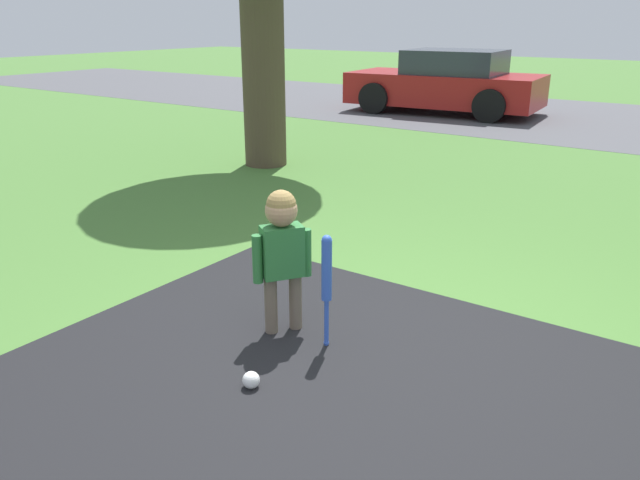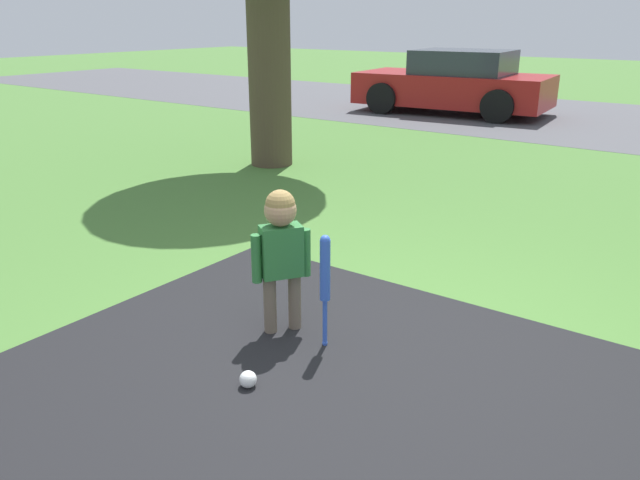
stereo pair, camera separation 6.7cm
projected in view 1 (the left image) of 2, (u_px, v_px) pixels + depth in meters
The scene contains 5 objects.
ground_plane at pixel (399, 364), 3.57m from camera, with size 60.00×60.00×0.00m, color #477533.
child at pixel (282, 242), 3.76m from camera, with size 0.26×0.32×0.92m.
baseball_bat at pixel (327, 275), 3.62m from camera, with size 0.06×0.06×0.71m.
sports_ball at pixel (251, 380), 3.33m from camera, with size 0.09×0.09×0.09m.
parked_car at pixel (447, 83), 12.81m from camera, with size 3.98×2.18×1.26m.
Camera 1 is at (1.43, -2.82, 1.87)m, focal length 35.00 mm.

